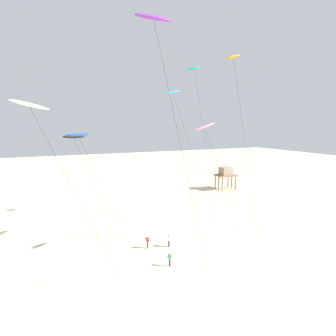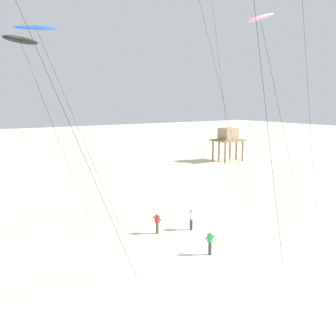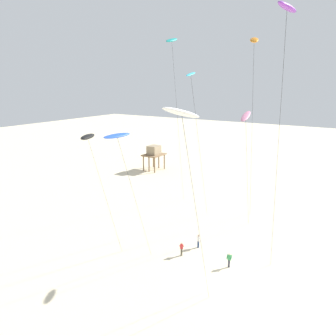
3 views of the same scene
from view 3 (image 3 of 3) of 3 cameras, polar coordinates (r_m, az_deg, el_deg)
ground_plane at (r=35.66m, az=10.83°, el=-18.60°), size 260.00×260.00×0.00m
kite_cyan at (r=38.65m, az=4.09°, el=15.39°), size 9.55×1.65×20.70m
kite_black at (r=31.52m, az=-13.87°, el=5.27°), size 6.74×2.52×14.84m
kite_purple at (r=27.78m, az=20.15°, el=24.65°), size 8.23×1.69×25.19m
kite_blue at (r=29.22m, az=-8.84°, el=5.37°), size 7.70×1.63×15.19m
kite_pink at (r=37.16m, az=13.47°, el=8.70°), size 8.85×1.79×16.52m
kite_white at (r=19.49m, az=2.48°, el=9.29°), size 9.17×1.93×18.32m
kite_teal at (r=48.37m, az=0.69°, el=21.13°), size 6.67×1.37×25.68m
kite_orange at (r=41.88m, az=14.86°, el=20.64°), size 7.63×2.12×24.90m
kite_flyer_nearest at (r=40.49m, az=5.34°, el=-12.59°), size 0.73×0.72×1.67m
kite_flyer_middle at (r=37.13m, az=10.67°, el=-15.52°), size 0.58×0.60×1.67m
kite_flyer_furthest at (r=38.68m, az=2.39°, el=-13.93°), size 0.68×0.69×1.67m
stilt_house at (r=73.77m, az=-2.49°, el=2.78°), size 4.93×3.83×5.64m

